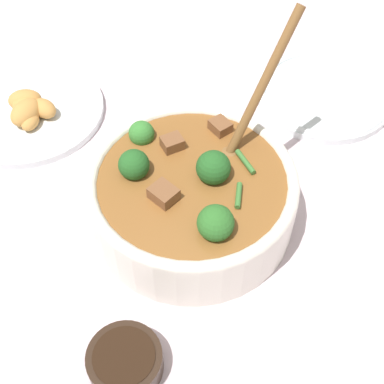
# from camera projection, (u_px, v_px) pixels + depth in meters

# --- Properties ---
(ground_plane) EXTENTS (4.00, 4.00, 0.00)m
(ground_plane) POSITION_uv_depth(u_px,v_px,m) (192.00, 217.00, 0.73)
(ground_plane) COLOR silver
(stew_bowl) EXTENTS (0.27, 0.32, 0.25)m
(stew_bowl) POSITION_uv_depth(u_px,v_px,m) (192.00, 194.00, 0.69)
(stew_bowl) COLOR white
(stew_bowl) RESTS_ON ground_plane
(condiment_bowl) EXTENTS (0.08, 0.08, 0.03)m
(condiment_bowl) POSITION_uv_depth(u_px,v_px,m) (125.00, 361.00, 0.59)
(condiment_bowl) COLOR black
(condiment_bowl) RESTS_ON ground_plane
(empty_plate) EXTENTS (0.22, 0.22, 0.02)m
(empty_plate) POSITION_uv_depth(u_px,v_px,m) (323.00, 93.00, 0.88)
(empty_plate) COLOR white
(empty_plate) RESTS_ON ground_plane
(food_plate) EXTENTS (0.24, 0.24, 0.05)m
(food_plate) POSITION_uv_depth(u_px,v_px,m) (29.00, 110.00, 0.85)
(food_plate) COLOR white
(food_plate) RESTS_ON ground_plane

